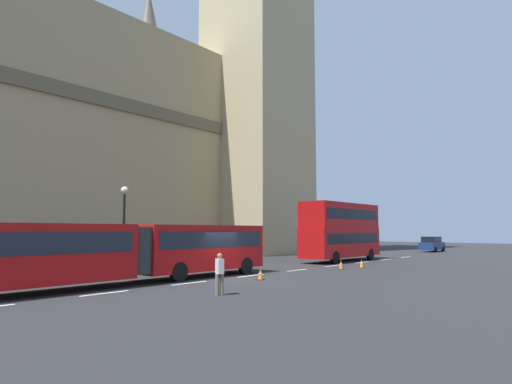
{
  "coord_description": "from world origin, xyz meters",
  "views": [
    {
      "loc": [
        -17.31,
        -16.65,
        2.61
      ],
      "look_at": [
        5.46,
        2.89,
        5.27
      ],
      "focal_mm": 30.39,
      "sensor_mm": 36.0,
      "label": 1
    }
  ],
  "objects": [
    {
      "name": "street_lamp",
      "position": [
        -2.61,
        6.5,
        3.06
      ],
      "size": [
        0.44,
        0.44,
        5.27
      ],
      "color": "black",
      "rests_on": "ground_plane"
    },
    {
      "name": "ground_plane",
      "position": [
        0.0,
        0.0,
        0.0
      ],
      "size": [
        160.0,
        160.0,
        0.0
      ],
      "primitive_type": "plane",
      "color": "#262628"
    },
    {
      "name": "articulated_bus",
      "position": [
        -5.02,
        1.99,
        1.75
      ],
      "size": [
        17.29,
        2.54,
        2.9
      ],
      "color": "#B20F0F",
      "rests_on": "ground_plane"
    },
    {
      "name": "pedestrian_near_cones",
      "position": [
        -4.79,
        -3.96,
        0.91
      ],
      "size": [
        0.38,
        0.46,
        1.69
      ],
      "color": "#726651",
      "rests_on": "ground_plane"
    },
    {
      "name": "lane_centre_marking",
      "position": [
        6.27,
        0.0,
        0.0
      ],
      "size": [
        39.0,
        0.16,
        0.01
      ],
      "color": "silver",
      "rests_on": "ground_plane"
    },
    {
      "name": "traffic_cone_west",
      "position": [
        0.46,
        -1.72,
        0.28
      ],
      "size": [
        0.36,
        0.36,
        0.58
      ],
      "color": "black",
      "rests_on": "ground_plane"
    },
    {
      "name": "double_decker_bus",
      "position": [
        15.62,
        2.0,
        2.71
      ],
      "size": [
        9.5,
        2.54,
        4.9
      ],
      "color": "#B20F0F",
      "rests_on": "ground_plane"
    },
    {
      "name": "sedan_lead",
      "position": [
        37.31,
        1.73,
        0.91
      ],
      "size": [
        4.4,
        1.86,
        1.85
      ],
      "color": "navy",
      "rests_on": "ground_plane"
    },
    {
      "name": "traffic_cone_middle",
      "position": [
        8.83,
        -1.79,
        0.28
      ],
      "size": [
        0.36,
        0.36,
        0.58
      ],
      "color": "black",
      "rests_on": "ground_plane"
    },
    {
      "name": "traffic_cone_east",
      "position": [
        10.73,
        -2.34,
        0.28
      ],
      "size": [
        0.36,
        0.36,
        0.58
      ],
      "color": "black",
      "rests_on": "ground_plane"
    }
  ]
}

